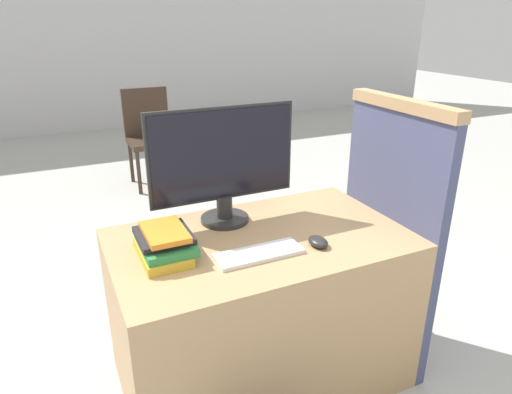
% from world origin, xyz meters
% --- Properties ---
extents(wall_back, '(12.00, 0.06, 2.80)m').
position_xyz_m(wall_back, '(0.00, 5.89, 1.40)').
color(wall_back, silver).
rests_on(wall_back, ground_plane).
extents(desk, '(1.22, 0.74, 0.73)m').
position_xyz_m(desk, '(0.00, 0.37, 0.36)').
color(desk, tan).
rests_on(desk, ground_plane).
extents(carrel_divider, '(0.07, 0.62, 1.26)m').
position_xyz_m(carrel_divider, '(0.64, 0.31, 0.64)').
color(carrel_divider, '#474C70').
rests_on(carrel_divider, ground_plane).
extents(monitor, '(0.65, 0.21, 0.51)m').
position_xyz_m(monitor, '(-0.08, 0.59, 1.00)').
color(monitor, '#282828').
rests_on(monitor, desk).
extents(keyboard, '(0.34, 0.12, 0.02)m').
position_xyz_m(keyboard, '(-0.07, 0.23, 0.73)').
color(keyboard, white).
rests_on(keyboard, desk).
extents(mouse, '(0.07, 0.10, 0.04)m').
position_xyz_m(mouse, '(0.18, 0.21, 0.74)').
color(mouse, '#262626').
rests_on(mouse, desk).
extents(book_stack, '(0.20, 0.28, 0.11)m').
position_xyz_m(book_stack, '(-0.40, 0.38, 0.78)').
color(book_stack, gold).
rests_on(book_stack, desk).
extents(far_chair, '(0.44, 0.44, 0.93)m').
position_xyz_m(far_chair, '(0.17, 3.24, 0.52)').
color(far_chair, '#38281E').
rests_on(far_chair, ground_plane).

